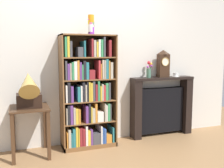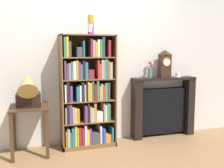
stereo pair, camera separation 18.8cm
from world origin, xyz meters
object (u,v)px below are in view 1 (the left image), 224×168
(bookshelf, at_px, (87,96))
(side_table_left, at_px, (30,119))
(gramophone, at_px, (29,90))
(teacup_with_saucer, at_px, (176,75))
(fireplace_mantel, at_px, (161,107))
(flower_vase, at_px, (149,70))
(mantel_clock, at_px, (163,64))
(cup_stack, at_px, (91,25))

(bookshelf, bearing_deg, side_table_left, -174.75)
(gramophone, bearing_deg, teacup_with_saucer, 5.60)
(gramophone, height_order, teacup_with_saucer, gramophone)
(teacup_with_saucer, bearing_deg, fireplace_mantel, 175.82)
(teacup_with_saucer, bearing_deg, side_table_left, -176.28)
(fireplace_mantel, height_order, flower_vase, flower_vase)
(mantel_clock, relative_size, flower_vase, 1.67)
(fireplace_mantel, bearing_deg, teacup_with_saucer, -4.18)
(fireplace_mantel, height_order, mantel_clock, mantel_clock)
(gramophone, xyz_separation_m, fireplace_mantel, (2.08, 0.25, -0.42))
(side_table_left, relative_size, mantel_clock, 1.50)
(cup_stack, xyz_separation_m, mantel_clock, (1.22, 0.08, -0.56))
(cup_stack, distance_m, teacup_with_saucer, 1.65)
(cup_stack, bearing_deg, bookshelf, 177.23)
(side_table_left, height_order, mantel_clock, mantel_clock)
(bookshelf, bearing_deg, mantel_clock, 3.36)
(bookshelf, height_order, fireplace_mantel, bookshelf)
(bookshelf, bearing_deg, fireplace_mantel, 4.29)
(mantel_clock, relative_size, teacup_with_saucer, 3.47)
(cup_stack, height_order, flower_vase, cup_stack)
(bookshelf, relative_size, gramophone, 2.96)
(cup_stack, bearing_deg, mantel_clock, 3.68)
(flower_vase, bearing_deg, teacup_with_saucer, -0.21)
(cup_stack, distance_m, gramophone, 1.23)
(fireplace_mantel, distance_m, mantel_clock, 0.71)
(fireplace_mantel, distance_m, flower_vase, 0.66)
(fireplace_mantel, bearing_deg, cup_stack, -175.34)
(side_table_left, xyz_separation_m, gramophone, (0.00, -0.08, 0.40))
(bookshelf, bearing_deg, gramophone, -169.37)
(bookshelf, relative_size, flower_vase, 6.14)
(mantel_clock, distance_m, flower_vase, 0.27)
(flower_vase, relative_size, teacup_with_saucer, 2.08)
(side_table_left, bearing_deg, fireplace_mantel, 4.66)
(bookshelf, distance_m, gramophone, 0.83)
(cup_stack, height_order, teacup_with_saucer, cup_stack)
(cup_stack, height_order, mantel_clock, cup_stack)
(cup_stack, relative_size, teacup_with_saucer, 2.16)
(gramophone, xyz_separation_m, mantel_clock, (2.09, 0.23, 0.30))
(flower_vase, bearing_deg, side_table_left, -175.22)
(teacup_with_saucer, bearing_deg, bookshelf, -177.09)
(fireplace_mantel, relative_size, teacup_with_saucer, 8.38)
(fireplace_mantel, bearing_deg, gramophone, -173.24)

